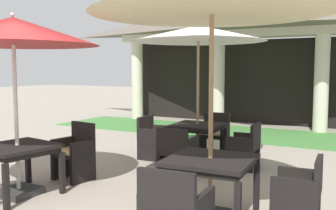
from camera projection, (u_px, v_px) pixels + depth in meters
background_pavilion at (269, 22)px, 11.66m from camera, size 10.64×2.81×4.17m
lawn_strip at (253, 134)px, 10.70m from camera, size 12.44×2.63×0.01m
patio_table_near_foreground at (17, 152)px, 5.50m from camera, size 1.07×1.07×0.73m
patio_umbrella_near_foreground at (13, 33)px, 5.34m from camera, size 2.39×2.39×2.60m
patio_chair_near_foreground_north at (75, 154)px, 6.32m from camera, size 0.63×0.57×0.93m
patio_table_mid_left at (210, 165)px, 4.70m from camera, size 1.07×1.07×0.74m
patio_chair_mid_left_east at (299, 196)px, 4.28m from camera, size 0.53×0.57×0.85m
patio_table_mid_right at (198, 129)px, 7.41m from camera, size 0.96×0.96×0.76m
patio_umbrella_mid_right at (198, 35)px, 7.24m from camera, size 2.55×2.55×2.69m
patio_chair_mid_right_south at (177, 152)px, 6.60m from camera, size 0.59×0.58×0.83m
patio_chair_mid_right_north at (214, 135)px, 8.26m from camera, size 0.62×0.52×0.87m
patio_chair_mid_right_west at (155, 139)px, 7.84m from camera, size 0.60×0.65×0.85m
patio_chair_mid_right_east at (245, 147)px, 7.02m from camera, size 0.54×0.62×0.84m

